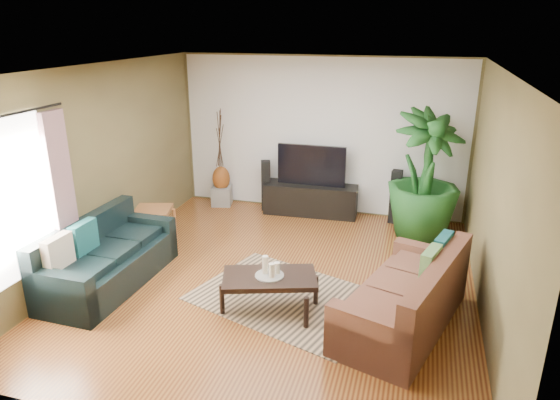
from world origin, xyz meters
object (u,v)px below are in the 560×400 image
(television, at_px, (311,165))
(side_table, at_px, (154,226))
(sofa_left, at_px, (109,254))
(coffee_table, at_px, (270,293))
(speaker_left, at_px, (266,185))
(tv_stand, at_px, (311,199))
(sofa_right, at_px, (404,291))
(pedestal, at_px, (222,196))
(potted_plant, at_px, (424,174))
(vase, at_px, (221,178))
(speaker_right, at_px, (395,197))

(television, bearing_deg, side_table, -136.91)
(sofa_left, height_order, side_table, sofa_left)
(side_table, bearing_deg, coffee_table, -30.28)
(speaker_left, xyz_separation_m, side_table, (-1.19, -1.88, -0.17))
(side_table, bearing_deg, tv_stand, 43.09)
(sofa_right, height_order, pedestal, sofa_right)
(tv_stand, distance_m, potted_plant, 2.04)
(potted_plant, bearing_deg, vase, 173.52)
(tv_stand, xyz_separation_m, speaker_left, (-0.83, 0.00, 0.18))
(sofa_right, height_order, potted_plant, potted_plant)
(speaker_right, distance_m, pedestal, 3.14)
(vase, bearing_deg, sofa_left, -94.29)
(sofa_right, xyz_separation_m, pedestal, (-3.42, 3.09, -0.25))
(sofa_right, distance_m, coffee_table, 1.52)
(speaker_right, relative_size, side_table, 1.62)
(sofa_right, xyz_separation_m, side_table, (-3.75, 1.21, -0.15))
(coffee_table, height_order, vase, vase)
(sofa_right, bearing_deg, pedestal, -114.63)
(sofa_right, xyz_separation_m, vase, (-3.42, 3.09, 0.08))
(side_table, bearing_deg, sofa_left, -85.85)
(television, relative_size, vase, 2.65)
(sofa_right, relative_size, tv_stand, 1.23)
(coffee_table, relative_size, vase, 2.40)
(potted_plant, bearing_deg, side_table, -159.11)
(tv_stand, xyz_separation_m, potted_plant, (1.87, -0.40, 0.72))
(sofa_right, relative_size, coffee_table, 1.84)
(sofa_left, relative_size, sofa_right, 1.00)
(sofa_left, relative_size, potted_plant, 1.00)
(sofa_left, xyz_separation_m, vase, (0.24, 3.17, 0.08))
(television, distance_m, side_table, 2.82)
(speaker_right, height_order, side_table, speaker_right)
(sofa_right, distance_m, speaker_left, 4.01)
(sofa_right, relative_size, television, 1.68)
(sofa_left, xyz_separation_m, coffee_table, (2.15, -0.03, -0.21))
(speaker_left, xyz_separation_m, pedestal, (-0.86, 0.00, -0.28))
(potted_plant, height_order, pedestal, potted_plant)
(sofa_right, bearing_deg, sofa_left, -71.27)
(side_table, bearing_deg, sofa_right, -17.83)
(sofa_left, xyz_separation_m, speaker_left, (1.10, 3.17, 0.03))
(sofa_right, relative_size, pedestal, 5.67)
(tv_stand, bearing_deg, vase, 177.13)
(coffee_table, xyz_separation_m, tv_stand, (-0.23, 3.20, 0.05))
(coffee_table, relative_size, television, 0.91)
(coffee_table, relative_size, speaker_left, 1.19)
(pedestal, height_order, vase, vase)
(coffee_table, xyz_separation_m, vase, (-1.91, 3.20, 0.29))
(television, bearing_deg, speaker_left, 180.00)
(speaker_right, height_order, pedestal, speaker_right)
(pedestal, height_order, side_table, side_table)
(sofa_right, bearing_deg, tv_stand, -133.20)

